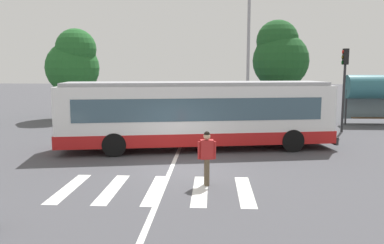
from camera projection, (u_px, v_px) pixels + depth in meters
The scene contains 14 objects.
ground_plane at pixel (184, 169), 14.06m from camera, with size 160.00×160.00×0.00m, color #47474C.
city_transit_bus at pixel (197, 114), 17.44m from camera, with size 12.59×4.69×3.06m.
pedestrian_crossing_street at pixel (207, 155), 11.99m from camera, with size 0.58×0.31×1.72m.
parked_car_teal at pixel (160, 105), 30.88m from camera, with size 1.97×4.55×1.35m.
parked_car_red at pixel (194, 105), 30.44m from camera, with size 1.90×4.52×1.35m.
parked_car_blue at pixel (228, 105), 30.33m from camera, with size 1.97×4.55×1.35m.
parked_car_black at pixel (265, 105), 30.43m from camera, with size 2.06×4.59×1.35m.
traffic_light_far_corner at pixel (344, 77), 21.89m from camera, with size 0.33×0.32×4.78m.
bus_stop_shelter at pixel (380, 88), 24.91m from camera, with size 4.32×1.54×3.25m.
twin_arm_street_lamp at pixel (249, 38), 25.05m from camera, with size 5.21×0.32×9.09m.
background_tree_left at pixel (73, 62), 27.78m from camera, with size 3.85×3.85×6.50m.
background_tree_right at pixel (280, 55), 30.27m from camera, with size 4.40×4.40×7.46m.
crosswalk_painted_stripes at pixel (156, 190), 11.65m from camera, with size 5.83×2.95×0.01m.
lane_center_line at pixel (176, 156), 16.06m from camera, with size 0.16×24.00×0.01m, color silver.
Camera 1 is at (1.05, -13.65, 3.64)m, focal length 35.90 mm.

